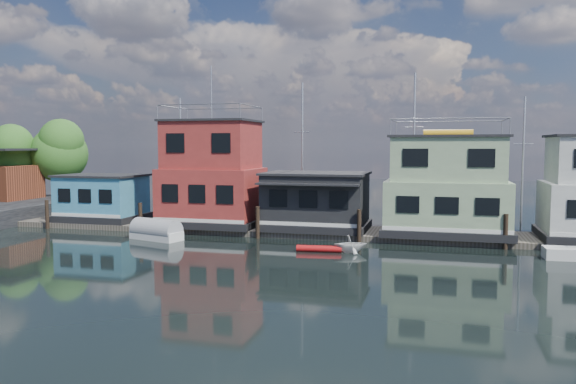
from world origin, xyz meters
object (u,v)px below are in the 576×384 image
(houseboat_green, at_px, (447,187))
(red_kayak, at_px, (319,249))
(dinghy_white, at_px, (350,244))
(houseboat_red, at_px, (212,176))
(tarp_runabout, at_px, (156,231))
(houseboat_dark, at_px, (316,201))
(houseboat_blue, at_px, (102,198))

(houseboat_green, height_order, red_kayak, houseboat_green)
(houseboat_green, bearing_deg, dinghy_white, -131.74)
(houseboat_red, relative_size, tarp_runabout, 2.97)
(dinghy_white, bearing_deg, red_kayak, 79.37)
(houseboat_green, relative_size, tarp_runabout, 2.10)
(houseboat_red, relative_size, red_kayak, 4.37)
(houseboat_green, distance_m, dinghy_white, 8.85)
(houseboat_dark, height_order, tarp_runabout, houseboat_dark)
(red_kayak, bearing_deg, houseboat_green, 35.29)
(houseboat_dark, distance_m, red_kayak, 7.12)
(houseboat_blue, xyz_separation_m, red_kayak, (19.13, -6.58, -2.01))
(houseboat_dark, xyz_separation_m, tarp_runabout, (-9.96, -5.13, -1.85))
(houseboat_green, bearing_deg, red_kayak, -138.24)
(houseboat_red, relative_size, houseboat_dark, 1.60)
(houseboat_red, xyz_separation_m, tarp_runabout, (-1.96, -5.15, -3.54))
(houseboat_dark, distance_m, houseboat_green, 9.07)
(houseboat_dark, bearing_deg, dinghy_white, -60.81)
(tarp_runabout, distance_m, red_kayak, 11.68)
(houseboat_red, bearing_deg, houseboat_green, 0.00)
(houseboat_dark, distance_m, dinghy_white, 7.34)
(red_kayak, bearing_deg, houseboat_dark, 97.47)
(houseboat_blue, distance_m, houseboat_red, 9.69)
(houseboat_red, bearing_deg, dinghy_white, -28.46)
(houseboat_dark, bearing_deg, red_kayak, -76.07)
(dinghy_white, bearing_deg, houseboat_dark, 7.09)
(houseboat_dark, xyz_separation_m, houseboat_green, (9.00, 0.02, 1.13))
(houseboat_blue, height_order, dinghy_white, houseboat_blue)
(houseboat_blue, bearing_deg, dinghy_white, -16.51)
(houseboat_dark, height_order, dinghy_white, houseboat_dark)
(houseboat_green, bearing_deg, tarp_runabout, -164.81)
(houseboat_green, bearing_deg, houseboat_red, -180.00)
(tarp_runabout, xyz_separation_m, dinghy_white, (13.42, -1.06, -0.04))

